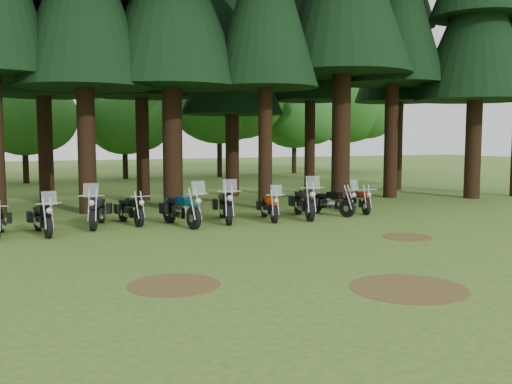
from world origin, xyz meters
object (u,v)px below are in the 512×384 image
motorcycle_2 (97,211)px  motorcycle_8 (331,203)px  motorcycle_5 (226,207)px  motorcycle_3 (130,211)px  motorcycle_7 (304,203)px  motorcycle_1 (43,219)px  motorcycle_4 (181,210)px  motorcycle_9 (359,201)px  motorcycle_6 (269,208)px

motorcycle_2 → motorcycle_8: bearing=12.4°
motorcycle_5 → motorcycle_3: bearing=179.4°
motorcycle_2 → motorcycle_7: size_ratio=0.94×
motorcycle_1 → motorcycle_3: bearing=12.2°
motorcycle_2 → motorcycle_4: bearing=-3.0°
motorcycle_5 → motorcycle_7: 2.86m
motorcycle_5 → motorcycle_8: (4.08, -0.05, -0.06)m
motorcycle_1 → motorcycle_9: motorcycle_1 is taller
motorcycle_7 → motorcycle_8: size_ratio=1.19×
motorcycle_4 → motorcycle_2: bearing=148.6°
motorcycle_4 → motorcycle_1: bearing=167.4°
motorcycle_4 → motorcycle_6: size_ratio=1.17×
motorcycle_5 → motorcycle_7: (2.85, -0.27, 0.01)m
motorcycle_3 → motorcycle_1: bearing=-169.2°
motorcycle_7 → motorcycle_9: size_ratio=1.24×
motorcycle_1 → motorcycle_9: 11.28m
motorcycle_8 → motorcycle_4: bearing=161.1°
motorcycle_3 → motorcycle_9: size_ratio=1.04×
motorcycle_4 → motorcycle_8: size_ratio=1.16×
motorcycle_4 → motorcycle_6: motorcycle_4 is taller
motorcycle_6 → motorcycle_7: motorcycle_7 is taller
motorcycle_8 → motorcycle_7: bearing=168.4°
motorcycle_1 → motorcycle_6: bearing=-7.9°
motorcycle_4 → motorcycle_6: (3.14, 0.07, -0.08)m
motorcycle_6 → motorcycle_5: bearing=-179.0°
motorcycle_3 → motorcycle_7: bearing=-19.1°
motorcycle_6 → motorcycle_2: bearing=-177.4°
motorcycle_3 → motorcycle_7: 5.98m
motorcycle_2 → motorcycle_3: bearing=26.2°
motorcycle_8 → motorcycle_2: bearing=154.1°
motorcycle_5 → motorcycle_8: bearing=12.3°
motorcycle_1 → motorcycle_2: motorcycle_2 is taller
motorcycle_6 → motorcycle_3: bearing=178.5°
motorcycle_2 → motorcycle_9: 9.60m
motorcycle_7 → motorcycle_9: 2.66m
motorcycle_6 → motorcycle_7: (1.35, -0.00, 0.09)m
motorcycle_9 → motorcycle_1: bearing=-164.8°
motorcycle_2 → motorcycle_9: bearing=14.5°
motorcycle_2 → motorcycle_5: size_ratio=0.96×
motorcycle_2 → motorcycle_8: 8.23m
motorcycle_3 → motorcycle_6: size_ratio=1.01×
motorcycle_3 → motorcycle_5: motorcycle_5 is taller
motorcycle_3 → motorcycle_4: size_ratio=0.86×
motorcycle_1 → motorcycle_6: motorcycle_1 is taller
motorcycle_2 → motorcycle_8: (8.20, -0.60, -0.04)m
motorcycle_8 → motorcycle_9: motorcycle_8 is taller
motorcycle_3 → motorcycle_6: motorcycle_6 is taller
motorcycle_4 → motorcycle_5: 1.67m
motorcycle_4 → motorcycle_9: (7.10, 0.55, -0.09)m
motorcycle_3 → motorcycle_9: bearing=-13.0°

